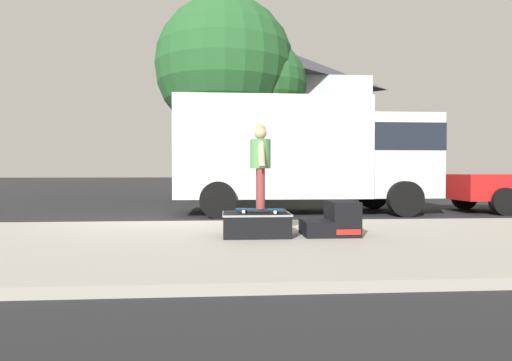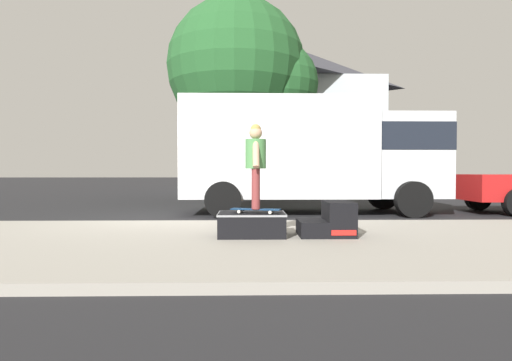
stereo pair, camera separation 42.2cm
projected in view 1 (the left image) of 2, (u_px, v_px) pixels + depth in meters
The scene contains 9 objects.
ground_plane at pixel (148, 224), 9.28m from camera, with size 140.00×140.00×0.00m, color black.
sidewalk_slab at pixel (112, 245), 6.28m from camera, with size 50.00×5.00×0.12m, color gray.
skate_box at pixel (256, 223), 6.77m from camera, with size 1.06×0.79×0.37m.
kicker_ramp at pixel (334, 221), 6.87m from camera, with size 0.86×0.74×0.55m.
skateboard at pixel (260, 209), 6.73m from camera, with size 0.81×0.39×0.07m.
skater_kid at pixel (260, 159), 6.71m from camera, with size 0.32×0.68×1.33m.
box_truck at pixel (305, 151), 11.72m from camera, with size 6.91×2.63×3.05m.
street_tree_main at pixel (233, 71), 16.69m from camera, with size 5.90×5.36×7.89m.
house_behind at pixel (276, 118), 24.96m from camera, with size 9.54×8.22×8.40m.
Camera 1 is at (1.66, -9.40, 1.15)m, focal length 30.00 mm.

